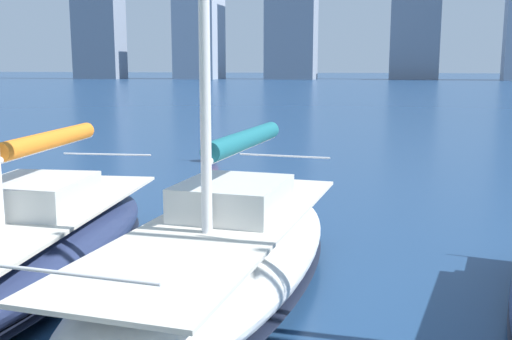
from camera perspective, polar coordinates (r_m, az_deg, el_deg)
city_skyline at (r=162.06m, az=12.33°, el=14.42°), size 171.73×20.85×45.48m
sailboat_teal at (r=9.70m, az=-3.12°, el=-8.01°), size 3.16×8.80×11.70m
sailboat_orange at (r=11.08m, az=-21.18°, el=-6.72°), size 3.85×9.11×9.58m
channel_buoy at (r=23.48m, az=-4.45°, el=1.69°), size 0.70×0.70×1.40m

